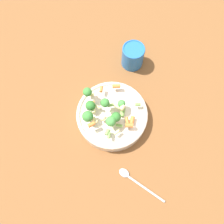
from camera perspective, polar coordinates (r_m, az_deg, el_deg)
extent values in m
plane|color=brown|center=(0.80, 0.00, -1.54)|extent=(3.00, 3.00, 0.00)
cylinder|color=beige|center=(0.78, 0.00, -1.03)|extent=(0.25, 0.25, 0.04)
torus|color=beige|center=(0.76, 0.00, -0.48)|extent=(0.25, 0.25, 0.01)
cylinder|color=#8CB766|center=(0.76, -5.51, 1.09)|extent=(0.01, 0.01, 0.01)
sphere|color=#33722D|center=(0.74, -5.66, 1.68)|extent=(0.03, 0.03, 0.03)
cylinder|color=#8CB766|center=(0.73, 1.04, -1.79)|extent=(0.01, 0.01, 0.01)
sphere|color=#33722D|center=(0.71, 1.07, -1.28)|extent=(0.03, 0.03, 0.03)
cylinder|color=#8CB766|center=(0.75, -6.30, 4.62)|extent=(0.01, 0.01, 0.01)
sphere|color=#3D8438|center=(0.73, -6.45, 5.24)|extent=(0.03, 0.03, 0.03)
cylinder|color=#8CB766|center=(0.72, -0.29, -2.98)|extent=(0.01, 0.01, 0.02)
sphere|color=#479342|center=(0.70, -0.30, -2.44)|extent=(0.03, 0.03, 0.03)
cylinder|color=#8CB766|center=(0.73, -1.78, 1.81)|extent=(0.01, 0.01, 0.02)
sphere|color=#3D8438|center=(0.71, -1.83, 2.44)|extent=(0.03, 0.03, 0.03)
cylinder|color=#8CB766|center=(0.75, 2.46, 1.73)|extent=(0.01, 0.01, 0.01)
sphere|color=#479342|center=(0.73, 2.51, 2.21)|extent=(0.03, 0.03, 0.03)
cylinder|color=#8CB766|center=(0.73, -6.20, -1.70)|extent=(0.01, 0.01, 0.01)
sphere|color=#3D8438|center=(0.71, -6.39, -1.12)|extent=(0.04, 0.04, 0.04)
cylinder|color=beige|center=(0.71, 0.64, -1.67)|extent=(0.03, 0.03, 0.01)
cylinder|color=orange|center=(0.77, 1.14, 6.75)|extent=(0.03, 0.02, 0.01)
cylinder|color=beige|center=(0.73, -4.51, -2.10)|extent=(0.02, 0.02, 0.01)
cylinder|color=orange|center=(0.72, 4.47, -3.49)|extent=(0.03, 0.02, 0.01)
cylinder|color=orange|center=(0.76, -2.81, 5.95)|extent=(0.02, 0.02, 0.01)
cylinder|color=beige|center=(0.71, 1.59, -5.24)|extent=(0.02, 0.02, 0.01)
cylinder|color=#729E4C|center=(0.75, 6.81, 2.00)|extent=(0.02, 0.02, 0.01)
cylinder|color=beige|center=(0.77, -5.52, 4.62)|extent=(0.02, 0.02, 0.01)
cylinder|color=beige|center=(0.75, -3.91, 1.49)|extent=(0.03, 0.02, 0.01)
cylinder|color=orange|center=(0.74, 5.29, -2.21)|extent=(0.03, 0.03, 0.01)
cylinder|color=#729E4C|center=(0.75, 2.84, -0.10)|extent=(0.02, 0.03, 0.01)
cylinder|color=orange|center=(0.73, 3.97, -2.27)|extent=(0.01, 0.02, 0.01)
cylinder|color=orange|center=(0.71, -5.41, -3.27)|extent=(0.03, 0.02, 0.01)
cylinder|color=beige|center=(0.74, 1.47, 1.45)|extent=(0.03, 0.03, 0.01)
cylinder|color=orange|center=(0.74, -5.26, 2.41)|extent=(0.02, 0.01, 0.01)
cylinder|color=beige|center=(0.74, -5.04, 0.61)|extent=(0.02, 0.02, 0.01)
cylinder|color=#729E4C|center=(0.71, -0.80, -6.12)|extent=(0.02, 0.02, 0.01)
cylinder|color=#729E4C|center=(0.73, 1.90, -3.55)|extent=(0.02, 0.02, 0.01)
cylinder|color=beige|center=(0.73, -2.20, -1.61)|extent=(0.02, 0.02, 0.01)
cylinder|color=beige|center=(0.72, 2.75, 0.92)|extent=(0.02, 0.02, 0.01)
cylinder|color=#729E4C|center=(0.75, -0.07, 1.86)|extent=(0.02, 0.01, 0.01)
cylinder|color=#729E4C|center=(0.71, -1.20, -5.30)|extent=(0.02, 0.02, 0.01)
cylinder|color=#2366B2|center=(0.87, 5.43, 14.29)|extent=(0.08, 0.08, 0.09)
torus|color=#2366B2|center=(0.84, 5.71, 16.02)|extent=(0.08, 0.08, 0.01)
cylinder|color=silver|center=(0.76, 8.84, -19.20)|extent=(0.10, 0.11, 0.01)
ellipsoid|color=silver|center=(0.76, 2.98, -15.64)|extent=(0.04, 0.04, 0.01)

